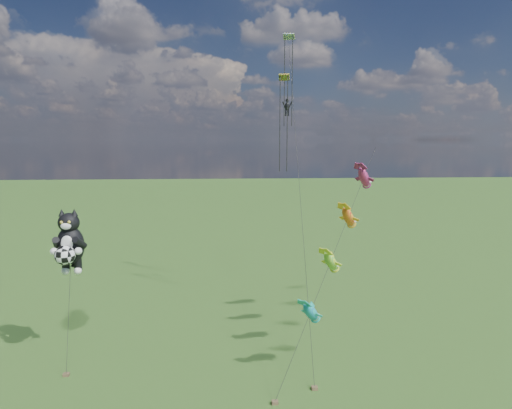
{
  "coord_description": "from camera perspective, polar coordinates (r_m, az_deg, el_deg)",
  "views": [
    {
      "loc": [
        11.16,
        -27.4,
        16.01
      ],
      "look_at": [
        13.54,
        9.07,
        10.47
      ],
      "focal_mm": 30.0,
      "sensor_mm": 36.0,
      "label": 1
    }
  ],
  "objects": [
    {
      "name": "parafoil_rig",
      "position": [
        40.49,
        4.23,
        13.48
      ],
      "size": [
        1.89,
        17.54,
        26.03
      ],
      "rotation": [
        0.0,
        0.0,
        0.06
      ],
      "color": "brown",
      "rests_on": "ground"
    },
    {
      "name": "fish_windsock_rig",
      "position": [
        32.66,
        11.06,
        -4.57
      ],
      "size": [
        10.17,
        12.46,
        15.42
      ],
      "rotation": [
        0.0,
        0.0,
        -0.36
      ],
      "color": "brown",
      "rests_on": "ground"
    },
    {
      "name": "cat_kite_rig",
      "position": [
        33.53,
        -23.66,
        -4.71
      ],
      "size": [
        2.19,
        4.0,
        11.15
      ],
      "rotation": [
        0.0,
        0.0,
        0.08
      ],
      "color": "brown",
      "rests_on": "ground"
    },
    {
      "name": "ground",
      "position": [
        33.64,
        -24.22,
        -20.6
      ],
      "size": [
        300.0,
        300.0,
        0.0
      ],
      "primitive_type": "plane",
      "color": "#1B4310"
    }
  ]
}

